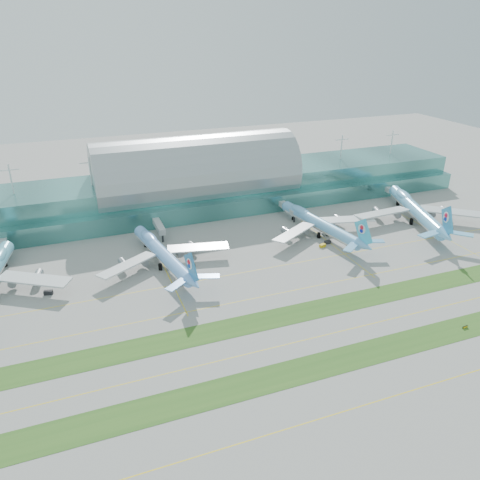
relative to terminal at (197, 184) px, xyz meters
name	(u,v)px	position (x,y,z in m)	size (l,w,h in m)	color
ground	(291,318)	(-0.01, -128.79, -14.23)	(700.00, 700.00, 0.00)	gray
terminal	(197,184)	(0.00, 0.00, 0.00)	(340.00, 69.10, 36.00)	#3D7A75
grass_strip_near	(329,363)	(-0.01, -156.79, -14.19)	(420.00, 12.00, 0.08)	#2D591E
grass_strip_far	(289,315)	(-0.01, -126.79, -14.19)	(420.00, 12.00, 0.08)	#2D591E
taxiline_a	(364,405)	(-0.01, -176.79, -14.22)	(420.00, 0.35, 0.01)	yellow
taxiline_b	(308,339)	(-0.01, -142.79, -14.22)	(420.00, 0.35, 0.01)	yellow
taxiline_c	(272,295)	(-0.01, -110.79, -14.22)	(420.00, 0.35, 0.01)	yellow
taxiline_d	(252,271)	(-0.01, -88.79, -14.22)	(420.00, 0.35, 0.01)	yellow
airliner_b	(162,253)	(-36.39, -68.34, -8.05)	(63.10, 72.42, 20.02)	#70ACF7
airliner_c	(319,223)	(48.66, -62.86, -7.96)	(64.26, 73.62, 20.31)	#66ADE1
airliner_d	(415,209)	(108.51, -66.07, -7.15)	(69.86, 81.10, 22.93)	#6DBFF0
gse_b	(48,293)	(-86.34, -77.81, -13.36)	(3.56, 1.69, 1.74)	black
gse_c	(183,282)	(-32.16, -88.72, -13.60)	(3.42, 1.72, 1.25)	black
gse_d	(192,265)	(-24.31, -75.22, -13.60)	(3.17, 1.73, 1.26)	black
gse_e	(323,246)	(42.76, -77.96, -13.47)	(3.13, 1.80, 1.51)	#CAA10B
gse_f	(328,242)	(47.24, -75.26, -13.44)	(3.37, 1.92, 1.58)	black
gse_g	(449,229)	(117.26, -83.96, -13.36)	(4.16, 2.16, 1.74)	black
gse_h	(433,224)	(114.51, -74.92, -13.50)	(3.29, 1.62, 1.45)	black
taxiway_sign_east	(465,327)	(57.13, -157.27, -13.73)	(2.39, 0.40, 1.01)	black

